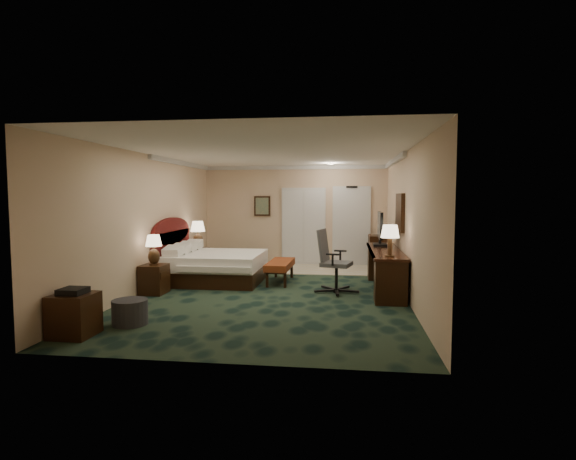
# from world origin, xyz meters

# --- Properties ---
(floor) EXTENTS (5.00, 7.50, 0.00)m
(floor) POSITION_xyz_m (0.00, 0.00, 0.00)
(floor) COLOR black
(floor) RESTS_ON ground
(ceiling) EXTENTS (5.00, 7.50, 0.00)m
(ceiling) POSITION_xyz_m (0.00, 0.00, 2.70)
(ceiling) COLOR white
(ceiling) RESTS_ON wall_back
(wall_back) EXTENTS (5.00, 0.00, 2.70)m
(wall_back) POSITION_xyz_m (0.00, 3.75, 1.35)
(wall_back) COLOR beige
(wall_back) RESTS_ON ground
(wall_front) EXTENTS (5.00, 0.00, 2.70)m
(wall_front) POSITION_xyz_m (0.00, -3.75, 1.35)
(wall_front) COLOR beige
(wall_front) RESTS_ON ground
(wall_left) EXTENTS (0.00, 7.50, 2.70)m
(wall_left) POSITION_xyz_m (-2.50, 0.00, 1.35)
(wall_left) COLOR beige
(wall_left) RESTS_ON ground
(wall_right) EXTENTS (0.00, 7.50, 2.70)m
(wall_right) POSITION_xyz_m (2.50, 0.00, 1.35)
(wall_right) COLOR beige
(wall_right) RESTS_ON ground
(crown_molding) EXTENTS (5.00, 7.50, 0.10)m
(crown_molding) POSITION_xyz_m (0.00, 0.00, 2.65)
(crown_molding) COLOR silver
(crown_molding) RESTS_ON wall_back
(tile_patch) EXTENTS (3.20, 1.70, 0.01)m
(tile_patch) POSITION_xyz_m (0.90, 2.90, 0.01)
(tile_patch) COLOR beige
(tile_patch) RESTS_ON ground
(headboard) EXTENTS (0.12, 2.00, 1.40)m
(headboard) POSITION_xyz_m (-2.44, 1.00, 0.70)
(headboard) COLOR #440A07
(headboard) RESTS_ON ground
(entry_door) EXTENTS (1.02, 0.06, 2.18)m
(entry_door) POSITION_xyz_m (1.55, 3.72, 1.05)
(entry_door) COLOR silver
(entry_door) RESTS_ON ground
(closet_doors) EXTENTS (1.20, 0.06, 2.10)m
(closet_doors) POSITION_xyz_m (0.25, 3.71, 1.05)
(closet_doors) COLOR silver
(closet_doors) RESTS_ON ground
(wall_art) EXTENTS (0.45, 0.06, 0.55)m
(wall_art) POSITION_xyz_m (-0.90, 3.71, 1.60)
(wall_art) COLOR #486D59
(wall_art) RESTS_ON wall_back
(wall_mirror) EXTENTS (0.05, 0.95, 0.75)m
(wall_mirror) POSITION_xyz_m (2.46, 0.60, 1.55)
(wall_mirror) COLOR white
(wall_mirror) RESTS_ON wall_right
(bed) EXTENTS (1.98, 1.84, 0.63)m
(bed) POSITION_xyz_m (-1.41, 0.98, 0.31)
(bed) COLOR white
(bed) RESTS_ON ground
(nightstand_near) EXTENTS (0.45, 0.51, 0.56)m
(nightstand_near) POSITION_xyz_m (-2.26, -0.38, 0.28)
(nightstand_near) COLOR black
(nightstand_near) RESTS_ON ground
(nightstand_far) EXTENTS (0.47, 0.54, 0.59)m
(nightstand_far) POSITION_xyz_m (-2.25, 2.16, 0.29)
(nightstand_far) COLOR black
(nightstand_far) RESTS_ON ground
(lamp_near) EXTENTS (0.34, 0.34, 0.58)m
(lamp_near) POSITION_xyz_m (-2.23, -0.41, 0.85)
(lamp_near) COLOR black
(lamp_near) RESTS_ON nightstand_near
(lamp_far) EXTENTS (0.37, 0.37, 0.67)m
(lamp_far) POSITION_xyz_m (-2.22, 2.11, 0.92)
(lamp_far) COLOR black
(lamp_far) RESTS_ON nightstand_far
(bed_bench) EXTENTS (0.51, 1.37, 0.46)m
(bed_bench) POSITION_xyz_m (-0.01, 1.06, 0.23)
(bed_bench) COLOR brown
(bed_bench) RESTS_ON ground
(ottoman) EXTENTS (0.65, 0.65, 0.36)m
(ottoman) POSITION_xyz_m (-1.72, -2.42, 0.18)
(ottoman) COLOR #2F2F32
(ottoman) RESTS_ON ground
(side_table) EXTENTS (0.53, 0.53, 0.57)m
(side_table) POSITION_xyz_m (-2.21, -3.03, 0.29)
(side_table) COLOR black
(side_table) RESTS_ON ground
(desk) EXTENTS (0.60, 2.81, 0.81)m
(desk) POSITION_xyz_m (2.18, 0.53, 0.40)
(desk) COLOR black
(desk) RESTS_ON ground
(tv) EXTENTS (0.09, 0.94, 0.73)m
(tv) POSITION_xyz_m (2.12, 1.19, 1.17)
(tv) COLOR black
(tv) RESTS_ON desk
(desk_lamp) EXTENTS (0.35, 0.35, 0.57)m
(desk_lamp) POSITION_xyz_m (2.17, -0.53, 1.10)
(desk_lamp) COLOR black
(desk_lamp) RESTS_ON desk
(desk_chair) EXTENTS (0.85, 0.82, 1.23)m
(desk_chair) POSITION_xyz_m (1.22, 0.16, 0.61)
(desk_chair) COLOR #505053
(desk_chair) RESTS_ON ground
(minibar) EXTENTS (0.46, 0.82, 0.87)m
(minibar) POSITION_xyz_m (2.22, 3.20, 0.43)
(minibar) COLOR black
(minibar) RESTS_ON ground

